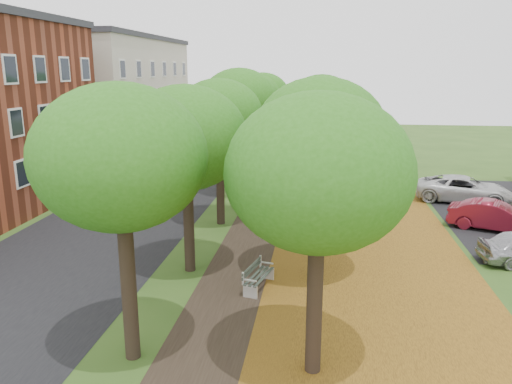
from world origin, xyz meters
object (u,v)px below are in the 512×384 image
(car_red, at_px, (495,216))
(bench, at_px, (257,276))
(car_grey, at_px, (463,190))
(car_white, at_px, (465,189))

(car_red, bearing_deg, bench, 148.85)
(car_red, distance_m, car_grey, 5.66)
(bench, bearing_deg, car_red, -38.75)
(car_grey, bearing_deg, car_red, -177.34)
(car_red, relative_size, car_white, 0.78)
(bench, relative_size, car_red, 0.45)
(bench, bearing_deg, car_white, -24.27)
(bench, distance_m, car_white, 16.87)
(car_red, xyz_separation_m, car_grey, (0.00, 5.66, -0.08))
(car_red, bearing_deg, car_grey, 21.53)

